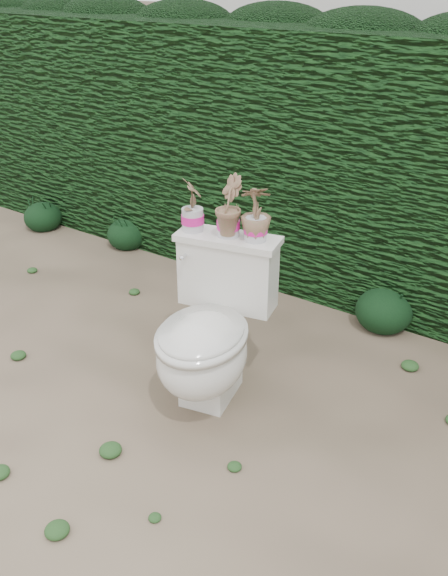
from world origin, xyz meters
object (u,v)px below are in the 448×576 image
Objects in this scene: toilet at (209,336)px; potted_plant_right at (256,215)px; potted_plant_left at (192,206)px; potted_plant_center at (228,208)px.

potted_plant_right reaches higher than toilet.
potted_plant_left is 0.18m from potted_plant_center.
potted_plant_left is at bearing -26.36° from potted_plant_right.
potted_plant_right is (0.08, 0.26, 0.55)m from toilet.
potted_plant_left is 0.89× the size of potted_plant_center.
potted_plant_center is 1.11× the size of potted_plant_right.
toilet is at bearing 33.83° from potted_plant_right.
potted_plant_center is at bearing -115.83° from potted_plant_left.
toilet is 0.61m from potted_plant_right.
toilet is at bearing 160.33° from potted_plant_center.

